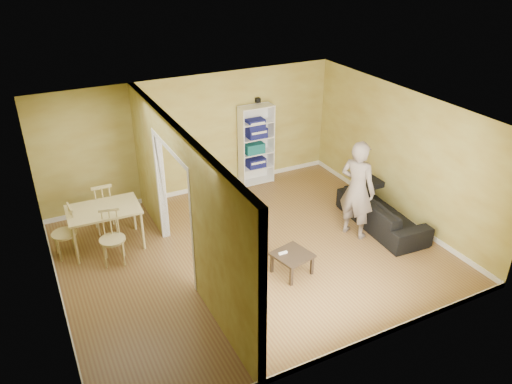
# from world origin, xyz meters

# --- Properties ---
(room_shell) EXTENTS (6.50, 6.50, 6.50)m
(room_shell) POSITION_xyz_m (0.00, 0.00, 1.30)
(room_shell) COLOR olive
(room_shell) RESTS_ON ground
(partition) EXTENTS (0.22, 5.50, 2.60)m
(partition) POSITION_xyz_m (-1.20, 0.00, 1.30)
(partition) COLOR tan
(partition) RESTS_ON ground
(wall_speaker) EXTENTS (0.10, 0.10, 0.10)m
(wall_speaker) POSITION_xyz_m (1.50, 2.69, 1.90)
(wall_speaker) COLOR black
(wall_speaker) RESTS_ON room_shell
(sofa) EXTENTS (2.13, 1.02, 0.79)m
(sofa) POSITION_xyz_m (2.70, -0.30, 0.40)
(sofa) COLOR black
(sofa) RESTS_ON ground
(person) EXTENTS (1.00, 0.91, 2.24)m
(person) POSITION_xyz_m (2.03, -0.30, 1.12)
(person) COLOR slate
(person) RESTS_ON ground
(bookshelf) EXTENTS (0.77, 0.34, 1.83)m
(bookshelf) POSITION_xyz_m (1.39, 2.60, 0.91)
(bookshelf) COLOR white
(bookshelf) RESTS_ON ground
(paper_box_navy_a) EXTENTS (0.41, 0.27, 0.21)m
(paper_box_navy_a) POSITION_xyz_m (1.38, 2.56, 0.49)
(paper_box_navy_a) COLOR navy
(paper_box_navy_a) RESTS_ON bookshelf
(paper_box_teal) EXTENTS (0.44, 0.29, 0.22)m
(paper_box_teal) POSITION_xyz_m (1.33, 2.56, 0.86)
(paper_box_teal) COLOR #185254
(paper_box_teal) RESTS_ON bookshelf
(paper_box_navy_b) EXTENTS (0.43, 0.28, 0.22)m
(paper_box_navy_b) POSITION_xyz_m (1.40, 2.56, 1.21)
(paper_box_navy_b) COLOR #1B1647
(paper_box_navy_b) RESTS_ON bookshelf
(paper_box_navy_c) EXTENTS (0.40, 0.26, 0.20)m
(paper_box_navy_c) POSITION_xyz_m (1.37, 2.56, 1.41)
(paper_box_navy_c) COLOR #1F264C
(paper_box_navy_c) RESTS_ON bookshelf
(coffee_table) EXTENTS (0.57, 0.57, 0.38)m
(coffee_table) POSITION_xyz_m (0.35, -0.84, 0.33)
(coffee_table) COLOR black
(coffee_table) RESTS_ON ground
(game_controller) EXTENTS (0.15, 0.04, 0.03)m
(game_controller) POSITION_xyz_m (0.22, -0.77, 0.40)
(game_controller) COLOR white
(game_controller) RESTS_ON coffee_table
(dining_table) EXTENTS (1.26, 0.84, 0.79)m
(dining_table) POSITION_xyz_m (-2.25, 1.39, 0.71)
(dining_table) COLOR tan
(dining_table) RESTS_ON ground
(chair_left) EXTENTS (0.47, 0.47, 0.96)m
(chair_left) POSITION_xyz_m (-2.96, 1.42, 0.48)
(chair_left) COLOR tan
(chair_left) RESTS_ON ground
(chair_near) EXTENTS (0.53, 0.53, 0.98)m
(chair_near) POSITION_xyz_m (-2.25, 0.83, 0.49)
(chair_near) COLOR #D9B389
(chair_near) RESTS_ON ground
(chair_far) EXTENTS (0.49, 0.49, 1.05)m
(chair_far) POSITION_xyz_m (-2.16, 1.97, 0.52)
(chair_far) COLOR tan
(chair_far) RESTS_ON ground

